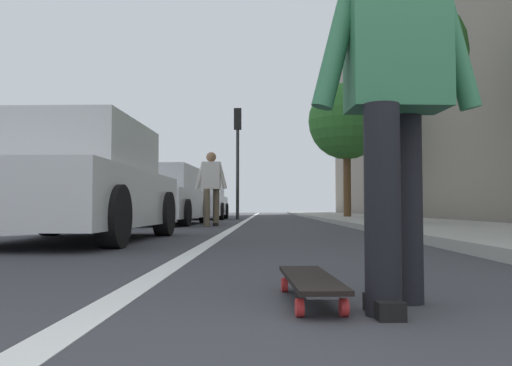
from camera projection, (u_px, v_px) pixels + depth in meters
ground_plane at (286, 229)px, 10.75m from camera, size 80.00×80.00×0.00m
lane_stripe_white at (249, 219)px, 20.76m from camera, size 52.00×0.16×0.01m
sidewalk_curb at (362, 218)px, 18.69m from camera, size 52.00×3.20×0.11m
building_facade at (409, 75)px, 22.92m from camera, size 40.00×1.20×12.39m
skateboard at (310, 281)px, 2.31m from camera, size 0.85×0.25×0.11m
skater_person at (395, 82)px, 2.20m from camera, size 0.47×0.72×1.64m
parked_car_near at (75, 184)px, 6.69m from camera, size 4.06×2.01×1.49m
parked_car_mid at (162, 197)px, 13.44m from camera, size 4.52×2.08×1.47m
parked_car_far at (201, 201)px, 19.93m from camera, size 4.06×1.93×1.46m
traffic_light at (238, 142)px, 19.99m from camera, size 0.33×0.28×4.20m
street_tree_mid at (407, 56)px, 11.20m from camera, size 2.49×2.49×4.92m
street_tree_far at (347, 122)px, 19.57m from camera, size 2.84×2.84×5.06m
pedestrian_distant at (211, 184)px, 12.22m from camera, size 0.48×0.75×1.72m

